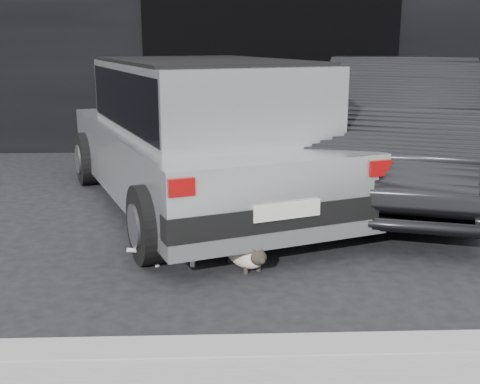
{
  "coord_description": "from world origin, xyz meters",
  "views": [
    {
      "loc": [
        0.14,
        -5.64,
        1.78
      ],
      "look_at": [
        0.32,
        -1.02,
        0.6
      ],
      "focal_mm": 45.0,
      "sensor_mm": 36.0,
      "label": 1
    }
  ],
  "objects_px": {
    "cat_white": "(179,245)",
    "second_car": "(398,127)",
    "silver_hatchback": "(199,129)",
    "cat_siamese": "(247,256)"
  },
  "relations": [
    {
      "from": "cat_white",
      "to": "second_car",
      "type": "bearing_deg",
      "value": 136.59
    },
    {
      "from": "silver_hatchback",
      "to": "cat_white",
      "type": "distance_m",
      "value": 1.84
    },
    {
      "from": "cat_white",
      "to": "silver_hatchback",
      "type": "bearing_deg",
      "value": 178.97
    },
    {
      "from": "silver_hatchback",
      "to": "second_car",
      "type": "relative_size",
      "value": 0.98
    },
    {
      "from": "silver_hatchback",
      "to": "cat_white",
      "type": "bearing_deg",
      "value": -115.07
    },
    {
      "from": "cat_siamese",
      "to": "silver_hatchback",
      "type": "bearing_deg",
      "value": -102.69
    },
    {
      "from": "second_car",
      "to": "cat_white",
      "type": "distance_m",
      "value": 3.41
    },
    {
      "from": "silver_hatchback",
      "to": "cat_siamese",
      "type": "height_order",
      "value": "silver_hatchback"
    },
    {
      "from": "cat_siamese",
      "to": "cat_white",
      "type": "relative_size",
      "value": 0.86
    },
    {
      "from": "silver_hatchback",
      "to": "cat_siamese",
      "type": "distance_m",
      "value": 2.01
    }
  ]
}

